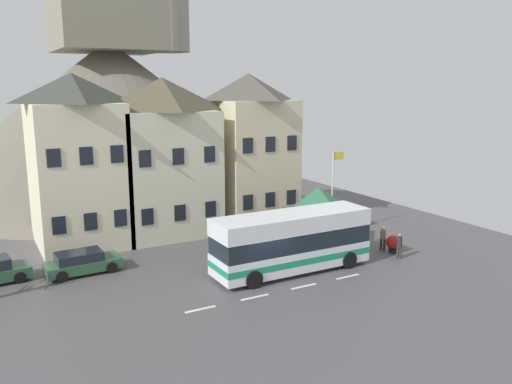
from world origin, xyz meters
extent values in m
cube|color=#504E51|center=(0.00, 0.00, -0.03)|extent=(40.00, 60.00, 0.06)
cube|color=silver|center=(-4.50, -1.65, 0.00)|extent=(1.60, 0.20, 0.01)
cube|color=silver|center=(-1.50, -1.65, 0.00)|extent=(1.60, 0.20, 0.01)
cube|color=silver|center=(1.50, -1.65, 0.00)|extent=(1.60, 0.20, 0.01)
cube|color=silver|center=(4.50, -1.65, 0.00)|extent=(1.60, 0.20, 0.01)
cube|color=beige|center=(-7.30, 12.24, 4.73)|extent=(5.60, 6.48, 9.46)
pyramid|color=#393D37|center=(-7.30, 12.24, 10.41)|extent=(5.60, 6.48, 1.91)
cube|color=black|center=(-9.16, 8.97, 2.26)|extent=(0.80, 0.06, 1.10)
cube|color=black|center=(-7.30, 8.97, 2.26)|extent=(0.80, 0.06, 1.10)
cube|color=black|center=(-5.43, 8.97, 2.26)|extent=(0.80, 0.06, 1.10)
cube|color=black|center=(-9.16, 8.97, 6.37)|extent=(0.80, 0.06, 1.10)
cube|color=black|center=(-7.30, 8.97, 6.37)|extent=(0.80, 0.06, 1.10)
cube|color=black|center=(-5.43, 8.97, 6.37)|extent=(0.80, 0.06, 1.10)
cube|color=beige|center=(-1.40, 11.71, 4.42)|extent=(6.78, 5.42, 8.83)
pyramid|color=brown|center=(-1.40, 11.71, 9.97)|extent=(6.78, 5.42, 2.27)
cube|color=black|center=(-3.66, 8.97, 2.11)|extent=(0.80, 0.06, 1.10)
cube|color=black|center=(-1.40, 8.97, 2.11)|extent=(0.80, 0.06, 1.10)
cube|color=black|center=(0.86, 8.97, 2.11)|extent=(0.80, 0.06, 1.10)
cube|color=black|center=(-3.66, 8.97, 5.95)|extent=(0.80, 0.06, 1.10)
cube|color=black|center=(-1.40, 8.97, 5.95)|extent=(0.80, 0.06, 1.10)
cube|color=black|center=(0.86, 8.97, 5.95)|extent=(0.80, 0.06, 1.10)
cube|color=beige|center=(5.67, 12.32, 4.73)|extent=(5.57, 6.64, 9.46)
pyramid|color=#4F4B43|center=(5.67, 12.32, 10.46)|extent=(5.57, 6.64, 2.00)
cube|color=black|center=(3.82, 8.97, 2.26)|extent=(0.80, 0.06, 1.10)
cube|color=black|center=(5.67, 8.97, 2.26)|extent=(0.80, 0.06, 1.10)
cube|color=black|center=(7.53, 8.97, 2.26)|extent=(0.80, 0.06, 1.10)
cube|color=black|center=(3.82, 8.97, 6.38)|extent=(0.80, 0.06, 1.10)
cube|color=black|center=(5.67, 8.97, 6.38)|extent=(0.80, 0.06, 1.10)
cube|color=black|center=(7.53, 8.97, 6.38)|extent=(0.80, 0.06, 1.10)
cone|color=#6C6659|center=(-0.18, 31.29, 7.53)|extent=(39.13, 39.13, 15.06)
cube|color=gray|center=(-0.18, 31.29, 17.73)|extent=(10.11, 10.11, 7.75)
cylinder|color=gray|center=(4.88, 28.76, 17.72)|extent=(5.10, 5.10, 7.73)
cube|color=white|center=(2.22, 0.68, 0.86)|extent=(9.43, 2.64, 1.21)
cube|color=#1E8C60|center=(2.22, 0.68, 0.92)|extent=(9.45, 2.66, 0.36)
cube|color=#19232D|center=(2.22, 0.68, 1.97)|extent=(9.33, 2.60, 1.02)
cube|color=white|center=(2.22, 0.68, 2.96)|extent=(9.43, 2.64, 0.96)
cube|color=#19232D|center=(6.95, 0.70, 1.97)|extent=(0.07, 2.18, 0.98)
cylinder|color=black|center=(5.42, 1.94, 0.50)|extent=(1.00, 0.28, 1.00)
cylinder|color=black|center=(5.43, -0.56, 0.50)|extent=(1.00, 0.28, 1.00)
cylinder|color=black|center=(-0.99, 1.91, 0.50)|extent=(1.00, 0.28, 1.00)
cylinder|color=black|center=(-0.97, -0.58, 0.50)|extent=(1.00, 0.28, 1.00)
cylinder|color=#473D33|center=(4.89, 5.85, 1.20)|extent=(0.14, 0.14, 2.40)
cylinder|color=#473D33|center=(8.19, 5.85, 1.20)|extent=(0.14, 0.14, 2.40)
cylinder|color=#473D33|center=(4.89, 2.55, 1.20)|extent=(0.14, 0.14, 2.40)
cylinder|color=#473D33|center=(8.19, 2.55, 1.20)|extent=(0.14, 0.14, 2.40)
pyramid|color=#2F6C47|center=(6.54, 4.20, 3.18)|extent=(3.60, 3.60, 1.56)
cube|color=maroon|center=(10.59, 7.04, 0.50)|extent=(4.64, 1.84, 0.64)
cube|color=#1E232D|center=(10.36, 7.05, 1.05)|extent=(2.80, 1.59, 0.45)
cylinder|color=black|center=(12.12, 7.82, 0.32)|extent=(0.65, 0.22, 0.64)
cylinder|color=black|center=(12.08, 6.18, 0.32)|extent=(0.65, 0.22, 0.64)
cylinder|color=black|center=(9.09, 7.90, 0.32)|extent=(0.65, 0.22, 0.64)
cylinder|color=black|center=(9.05, 6.27, 0.32)|extent=(0.65, 0.22, 0.64)
cylinder|color=black|center=(-11.90, 7.92, 0.32)|extent=(0.66, 0.26, 0.64)
cylinder|color=black|center=(-11.74, 6.26, 0.32)|extent=(0.66, 0.26, 0.64)
cube|color=#2D5936|center=(-8.39, 6.21, 0.47)|extent=(4.24, 1.95, 0.58)
cube|color=#1E232D|center=(-8.60, 6.20, 1.03)|extent=(2.57, 1.66, 0.53)
cylinder|color=black|center=(-7.06, 7.11, 0.32)|extent=(0.65, 0.23, 0.64)
cylinder|color=black|center=(-6.98, 5.44, 0.32)|extent=(0.65, 0.23, 0.64)
cylinder|color=black|center=(-9.80, 6.98, 0.32)|extent=(0.65, 0.23, 0.64)
cylinder|color=black|center=(-9.72, 5.31, 0.32)|extent=(0.65, 0.23, 0.64)
cylinder|color=#38332D|center=(9.62, 0.99, 0.40)|extent=(0.16, 0.16, 0.80)
cylinder|color=#38332D|center=(9.50, 1.18, 0.40)|extent=(0.16, 0.16, 0.80)
cylinder|color=#7F6B56|center=(9.56, 1.08, 1.05)|extent=(0.36, 0.36, 0.61)
sphere|color=tan|center=(9.56, 1.08, 1.46)|extent=(0.22, 0.22, 0.22)
cylinder|color=#2D2D38|center=(8.47, 1.78, 0.38)|extent=(0.16, 0.16, 0.75)
cylinder|color=#2D2D38|center=(8.29, 1.73, 0.38)|extent=(0.16, 0.16, 0.75)
cylinder|color=#512323|center=(8.38, 1.75, 1.04)|extent=(0.30, 0.30, 0.68)
sphere|color=tan|center=(8.38, 1.75, 1.48)|extent=(0.20, 0.20, 0.20)
cylinder|color=#38332D|center=(9.30, -0.78, 0.38)|extent=(0.16, 0.16, 0.75)
cylinder|color=#38332D|center=(9.28, -0.58, 0.38)|extent=(0.16, 0.16, 0.75)
cylinder|color=#232B38|center=(9.29, -0.68, 1.04)|extent=(0.31, 0.31, 0.68)
sphere|color=#9E7A60|center=(9.29, -0.68, 1.50)|extent=(0.22, 0.22, 0.22)
cube|color=#473828|center=(4.96, 6.61, 0.45)|extent=(1.41, 0.45, 0.08)
cube|color=#473828|center=(4.96, 6.83, 0.67)|extent=(1.41, 0.06, 0.40)
cube|color=#2D2D33|center=(4.33, 6.61, 0.23)|extent=(0.08, 0.36, 0.45)
cube|color=#2D2D33|center=(5.59, 6.61, 0.23)|extent=(0.08, 0.36, 0.45)
cylinder|color=silver|center=(8.96, 5.83, 3.01)|extent=(0.10, 0.10, 6.01)
cube|color=yellow|center=(9.41, 5.83, 5.66)|extent=(0.90, 0.03, 0.56)
cylinder|color=black|center=(9.75, 0.34, 0.12)|extent=(0.54, 0.54, 0.25)
sphere|color=#B21919|center=(9.75, 0.34, 0.70)|extent=(0.90, 0.90, 0.90)
camera|label=1|loc=(-13.56, -23.45, 10.60)|focal=36.64mm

